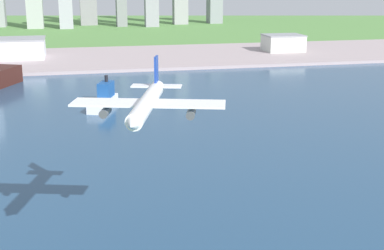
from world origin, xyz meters
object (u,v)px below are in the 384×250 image
Objects in this scene: airplane_landing at (147,103)px; warehouse_main at (10,48)px; ferry_boat at (104,98)px; warehouse_annex at (283,43)px.

airplane_landing reaches higher than warehouse_main.
ferry_boat is 0.61× the size of warehouse_main.
warehouse_annex is at bearing -1.63° from warehouse_main.
warehouse_main is at bearing 109.56° from ferry_boat.
warehouse_annex is (175.73, 179.30, 5.34)m from ferry_boat.
warehouse_main is at bearing 100.31° from airplane_landing.
warehouse_main reaches higher than warehouse_annex.
airplane_landing is at bearing -79.69° from warehouse_main.
airplane_landing is at bearing -90.05° from ferry_boat.
airplane_landing is 0.68× the size of warehouse_main.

